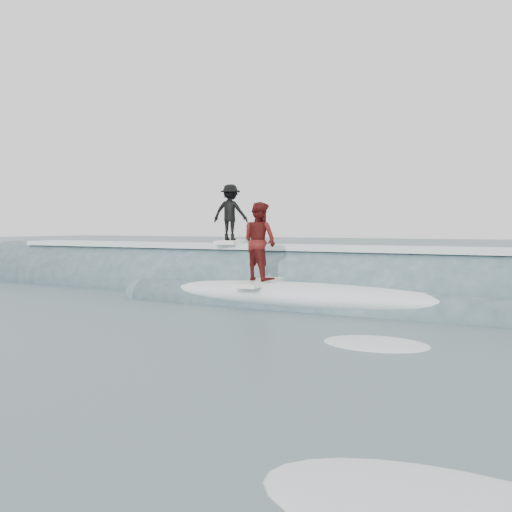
% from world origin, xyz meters
% --- Properties ---
extents(ground, '(160.00, 160.00, 0.00)m').
position_xyz_m(ground, '(0.00, 0.00, 0.00)').
color(ground, '#3D565A').
rests_on(ground, ground).
extents(breaking_wave, '(23.69, 4.08, 2.61)m').
position_xyz_m(breaking_wave, '(0.17, 6.73, 0.03)').
color(breaking_wave, '#38565E').
rests_on(breaking_wave, ground).
extents(surfer_black, '(1.20, 2.07, 1.69)m').
position_xyz_m(surfer_black, '(-1.36, 6.94, 2.18)').
color(surfer_black, white).
rests_on(surfer_black, ground).
extents(surfer_red, '(1.07, 2.04, 1.93)m').
position_xyz_m(surfer_red, '(0.74, 4.74, 1.43)').
color(surfer_red, white).
rests_on(surfer_red, ground).
extents(far_swells, '(33.47, 8.65, 0.80)m').
position_xyz_m(far_swells, '(-0.45, 17.65, 0.00)').
color(far_swells, '#38565E').
rests_on(far_swells, ground).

